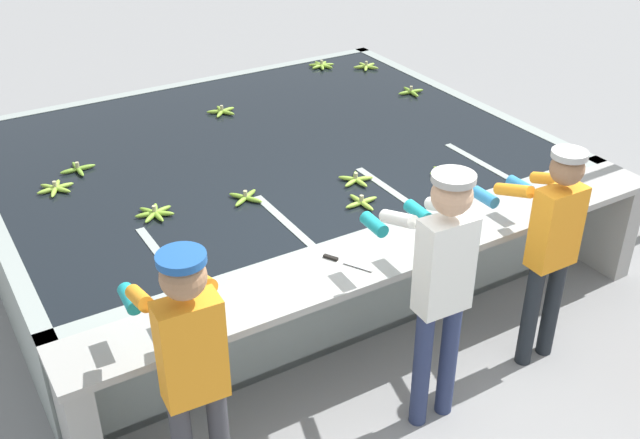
{
  "coord_description": "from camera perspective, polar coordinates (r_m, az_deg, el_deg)",
  "views": [
    {
      "loc": [
        -2.56,
        -3.04,
        3.49
      ],
      "look_at": [
        0.0,
        1.22,
        0.6
      ],
      "focal_mm": 42.0,
      "sensor_mm": 36.0,
      "label": 1
    }
  ],
  "objects": [
    {
      "name": "banana_bunch_floating_9",
      "position": [
        8.21,
        3.54,
        11.56
      ],
      "size": [
        0.28,
        0.27,
        0.08
      ],
      "color": "#9EC642",
      "rests_on": "wash_tank"
    },
    {
      "name": "banana_bunch_floating_3",
      "position": [
        5.4,
        -12.47,
        0.49
      ],
      "size": [
        0.28,
        0.28,
        0.08
      ],
      "color": "#7FAD33",
      "rests_on": "wash_tank"
    },
    {
      "name": "work_ledge",
      "position": [
        5.04,
        5.85,
        -4.74
      ],
      "size": [
        4.51,
        0.45,
        0.86
      ],
      "color": "#9E9E99",
      "rests_on": "ground"
    },
    {
      "name": "worker_2",
      "position": [
        5.05,
        17.11,
        -1.37
      ],
      "size": [
        0.41,
        0.71,
        1.59
      ],
      "color": "#1E2328",
      "rests_on": "ground"
    },
    {
      "name": "ground_plane",
      "position": [
        5.28,
        6.96,
        -11.43
      ],
      "size": [
        80.0,
        80.0,
        0.0
      ],
      "primitive_type": "plane",
      "color": "gray",
      "rests_on": "ground"
    },
    {
      "name": "banana_bunch_floating_8",
      "position": [
        6.19,
        -17.96,
        3.69
      ],
      "size": [
        0.28,
        0.28,
        0.08
      ],
      "color": "#75A333",
      "rests_on": "wash_tank"
    },
    {
      "name": "banana_bunch_floating_5",
      "position": [
        5.73,
        2.74,
        3.06
      ],
      "size": [
        0.28,
        0.27,
        0.08
      ],
      "color": "#93BC3D",
      "rests_on": "wash_tank"
    },
    {
      "name": "knife_0",
      "position": [
        4.76,
        1.57,
        -3.15
      ],
      "size": [
        0.2,
        0.32,
        0.02
      ],
      "color": "silver",
      "rests_on": "work_ledge"
    },
    {
      "name": "banana_bunch_floating_7",
      "position": [
        7.05,
        -7.48,
        8.17
      ],
      "size": [
        0.28,
        0.27,
        0.08
      ],
      "color": "#8CB738",
      "rests_on": "wash_tank"
    },
    {
      "name": "banana_bunch_floating_4",
      "position": [
        5.5,
        -5.7,
        1.67
      ],
      "size": [
        0.25,
        0.25,
        0.08
      ],
      "color": "#7FAD33",
      "rests_on": "wash_tank"
    },
    {
      "name": "banana_bunch_floating_6",
      "position": [
        5.92,
        9.69,
        3.54
      ],
      "size": [
        0.27,
        0.28,
        0.08
      ],
      "color": "#93BC3D",
      "rests_on": "wash_tank"
    },
    {
      "name": "banana_bunch_floating_10",
      "position": [
        5.94,
        -19.51,
        2.26
      ],
      "size": [
        0.28,
        0.27,
        0.08
      ],
      "color": "#93BC3D",
      "rests_on": "wash_tank"
    },
    {
      "name": "worker_0",
      "position": [
        3.83,
        -9.82,
        -10.67
      ],
      "size": [
        0.43,
        0.73,
        1.67
      ],
      "color": "#38383D",
      "rests_on": "ground"
    },
    {
      "name": "banana_bunch_floating_0",
      "position": [
        5.42,
        3.17,
        1.32
      ],
      "size": [
        0.28,
        0.28,
        0.08
      ],
      "color": "#93BC3D",
      "rests_on": "wash_tank"
    },
    {
      "name": "worker_1",
      "position": [
        4.35,
        9.14,
        -4.3
      ],
      "size": [
        0.42,
        0.73,
        1.72
      ],
      "color": "navy",
      "rests_on": "ground"
    },
    {
      "name": "banana_bunch_floating_2",
      "position": [
        7.53,
        6.94,
        9.64
      ],
      "size": [
        0.28,
        0.28,
        0.08
      ],
      "color": "#7FAD33",
      "rests_on": "wash_tank"
    },
    {
      "name": "wash_tank",
      "position": [
        6.58,
        -4.41,
        2.34
      ],
      "size": [
        4.51,
        3.53,
        0.86
      ],
      "color": "gray",
      "rests_on": "ground"
    },
    {
      "name": "banana_bunch_floating_1",
      "position": [
        8.23,
        0.12,
        11.67
      ],
      "size": [
        0.28,
        0.28,
        0.08
      ],
      "color": "#8CB738",
      "rests_on": "wash_tank"
    }
  ]
}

